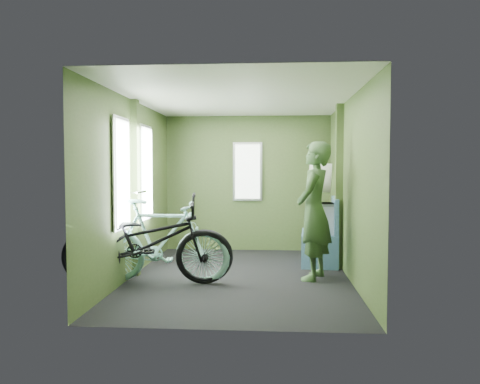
# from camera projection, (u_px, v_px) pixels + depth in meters

# --- Properties ---
(room) EXTENTS (4.00, 4.02, 2.31)m
(room) POSITION_uv_depth(u_px,v_px,m) (237.00, 166.00, 6.04)
(room) COLOR black
(room) RESTS_ON ground
(bicycle_black) EXTENTS (2.14, 1.14, 1.18)m
(bicycle_black) POSITION_uv_depth(u_px,v_px,m) (148.00, 286.00, 5.61)
(bicycle_black) COLOR black
(bicycle_black) RESTS_ON ground
(bicycle_mint) EXTENTS (1.77, 0.69, 1.09)m
(bicycle_mint) POSITION_uv_depth(u_px,v_px,m) (160.00, 283.00, 5.74)
(bicycle_mint) COLOR #8AC9C2
(bicycle_mint) RESTS_ON ground
(passenger) EXTENTS (0.61, 0.75, 1.75)m
(passenger) POSITION_uv_depth(u_px,v_px,m) (314.00, 211.00, 5.91)
(passenger) COLOR #334E2A
(passenger) RESTS_ON ground
(waste_box) EXTENTS (0.27, 0.37, 0.91)m
(waste_box) POSITION_uv_depth(u_px,v_px,m) (330.00, 234.00, 6.76)
(waste_box) COLOR gray
(waste_box) RESTS_ON ground
(bench_seat) EXTENTS (0.59, 0.96, 0.98)m
(bench_seat) POSITION_uv_depth(u_px,v_px,m) (321.00, 244.00, 6.92)
(bench_seat) COLOR #2B455B
(bench_seat) RESTS_ON ground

